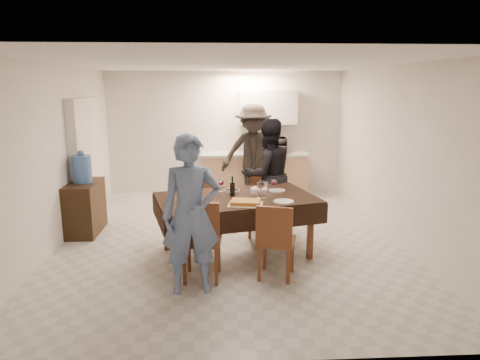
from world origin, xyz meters
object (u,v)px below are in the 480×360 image
(dining_table, at_px, (236,200))
(person_far, at_px, (267,175))
(wine_bottle, at_px, (232,186))
(savoury_tart, at_px, (246,202))
(water_jug, at_px, (82,169))
(person_kitchen, at_px, (253,153))
(console, at_px, (85,208))
(water_pitcher, at_px, (262,190))
(person_near, at_px, (191,215))
(microwave, at_px, (272,145))

(dining_table, height_order, person_far, person_far)
(wine_bottle, xyz_separation_m, savoury_tart, (0.15, -0.43, -0.11))
(wine_bottle, relative_size, savoury_tart, 0.65)
(water_jug, distance_m, person_far, 2.90)
(dining_table, distance_m, person_far, 1.19)
(dining_table, bearing_deg, person_kitchen, 66.12)
(water_jug, bearing_deg, person_far, 0.36)
(savoury_tart, bearing_deg, console, 150.06)
(savoury_tart, bearing_deg, dining_table, 104.74)
(console, xyz_separation_m, water_jug, (0.00, 0.00, 0.62))
(water_pitcher, relative_size, person_near, 0.12)
(water_pitcher, height_order, person_near, person_near)
(console, xyz_separation_m, microwave, (3.26, 2.24, 0.66))
(dining_table, distance_m, wine_bottle, 0.19)
(wine_bottle, distance_m, person_kitchen, 2.82)
(person_far, xyz_separation_m, person_kitchen, (-0.08, 1.77, 0.08))
(wine_bottle, distance_m, water_pitcher, 0.41)
(dining_table, relative_size, wine_bottle, 8.38)
(savoury_tart, xyz_separation_m, person_far, (0.45, 1.43, 0.05))
(water_jug, distance_m, person_kitchen, 3.34)
(savoury_tart, distance_m, person_kitchen, 3.23)
(dining_table, distance_m, microwave, 3.41)
(water_pitcher, distance_m, savoury_tart, 0.42)
(water_jug, bearing_deg, microwave, 34.49)
(savoury_tart, distance_m, person_near, 0.93)
(water_pitcher, height_order, savoury_tart, water_pitcher)
(dining_table, relative_size, person_near, 1.30)
(microwave, distance_m, person_near, 4.57)
(person_near, bearing_deg, water_pitcher, 41.57)
(console, height_order, water_pitcher, water_pitcher)
(console, height_order, savoury_tart, savoury_tart)
(wine_bottle, height_order, microwave, microwave)
(dining_table, bearing_deg, water_pitcher, -22.59)
(person_kitchen, bearing_deg, person_far, -87.37)
(console, bearing_deg, savoury_tart, -29.94)
(dining_table, distance_m, console, 2.60)
(dining_table, height_order, person_near, person_near)
(savoury_tart, height_order, microwave, microwave)
(water_jug, relative_size, water_pitcher, 1.95)
(person_kitchen, bearing_deg, savoury_tart, -96.56)
(dining_table, relative_size, savoury_tart, 5.47)
(dining_table, xyz_separation_m, person_far, (0.55, 1.05, 0.11))
(water_jug, bearing_deg, console, 0.00)
(dining_table, height_order, water_pitcher, water_pitcher)
(water_jug, relative_size, savoury_tart, 1.00)
(water_jug, xyz_separation_m, person_near, (1.80, -2.08, -0.13))
(person_near, bearing_deg, person_kitchen, 68.84)
(dining_table, xyz_separation_m, savoury_tart, (0.10, -0.38, 0.06))
(console, xyz_separation_m, savoury_tart, (2.45, -1.41, 0.44))
(person_far, bearing_deg, person_kitchen, -106.82)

